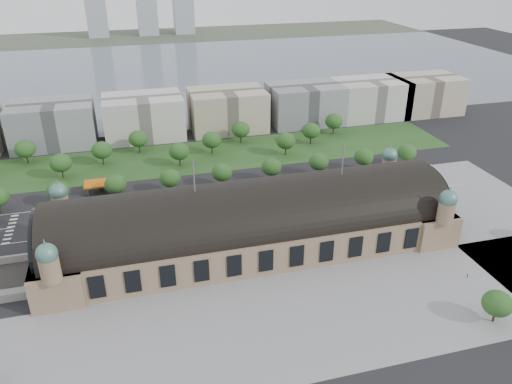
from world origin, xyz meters
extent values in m
plane|color=black|center=(0.00, 0.00, 0.00)|extent=(900.00, 900.00, 0.00)
cube|color=#886F54|center=(0.00, 0.00, 6.00)|extent=(150.00, 40.00, 12.00)
cube|color=#886F54|center=(-67.00, 0.00, 6.00)|extent=(16.00, 43.00, 12.00)
cube|color=#886F54|center=(67.00, 0.00, 6.00)|extent=(16.00, 43.00, 12.00)
cylinder|color=black|center=(0.00, 0.00, 12.00)|extent=(144.00, 37.60, 37.60)
cylinder|color=black|center=(-73.00, 0.00, 14.00)|extent=(1.20, 32.00, 32.00)
cylinder|color=black|center=(73.00, 0.00, 14.00)|extent=(1.20, 32.00, 32.00)
cylinder|color=#886F54|center=(-67.00, 21.00, 16.00)|extent=(6.00, 6.00, 8.00)
sphere|color=slate|center=(-67.00, 21.00, 21.50)|extent=(6.40, 6.40, 6.40)
cone|color=slate|center=(-67.00, 21.00, 25.50)|extent=(1.00, 1.00, 2.50)
cylinder|color=#886F54|center=(67.00, 21.00, 16.00)|extent=(6.00, 6.00, 8.00)
sphere|color=slate|center=(67.00, 21.00, 21.50)|extent=(6.40, 6.40, 6.40)
cone|color=slate|center=(67.00, 21.00, 25.50)|extent=(1.00, 1.00, 2.50)
cylinder|color=#886F54|center=(-67.00, -21.00, 16.00)|extent=(6.00, 6.00, 8.00)
sphere|color=slate|center=(-67.00, -21.00, 21.50)|extent=(6.40, 6.40, 6.40)
cone|color=slate|center=(-67.00, -21.00, 25.50)|extent=(1.00, 1.00, 2.50)
cylinder|color=#886F54|center=(67.00, -21.00, 16.00)|extent=(6.00, 6.00, 8.00)
sphere|color=slate|center=(67.00, -21.00, 21.50)|extent=(6.40, 6.40, 6.40)
cone|color=slate|center=(67.00, -21.00, 25.50)|extent=(1.00, 1.00, 2.50)
cylinder|color=#59595B|center=(-20.00, 0.00, 31.50)|extent=(0.50, 0.50, 12.00)
cylinder|color=#59595B|center=(35.00, 0.00, 31.50)|extent=(0.50, 0.50, 12.00)
cube|color=gray|center=(10.00, -44.00, 0.00)|extent=(190.00, 48.00, 0.12)
cube|color=gray|center=(103.00, 0.00, 0.00)|extent=(56.00, 100.00, 0.12)
cube|color=black|center=(-20.00, 38.00, 0.00)|extent=(260.00, 26.00, 0.10)
cube|color=#26471C|center=(-15.00, 93.00, 0.00)|extent=(300.00, 45.00, 0.10)
cube|color=#C4630B|center=(-55.00, 62.00, 4.70)|extent=(14.00, 9.00, 0.70)
cube|color=#59595B|center=(-53.00, 68.00, 1.60)|extent=(7.00, 5.00, 3.20)
cylinder|color=#59595B|center=(-60.50, 65.20, 2.20)|extent=(0.50, 0.50, 4.40)
cylinder|color=#59595B|center=(-49.50, 65.20, 2.20)|extent=(0.50, 0.50, 4.40)
cylinder|color=#59595B|center=(-60.50, 58.80, 2.20)|extent=(0.50, 0.50, 4.40)
cylinder|color=#59595B|center=(-49.50, 58.80, 2.20)|extent=(0.50, 0.50, 4.40)
cube|color=slate|center=(0.00, 298.00, 0.00)|extent=(700.00, 320.00, 0.08)
cube|color=#44513D|center=(0.00, 498.00, 0.00)|extent=(700.00, 120.00, 0.14)
cube|color=#9EA8B2|center=(-60.00, 508.00, 40.00)|extent=(24.00, 24.00, 80.00)
cube|color=#9EA8B2|center=(45.00, 508.00, 37.50)|extent=(24.00, 24.00, 75.00)
cube|color=gray|center=(-80.00, 133.00, 12.00)|extent=(45.00, 32.00, 24.00)
cube|color=beige|center=(-30.00, 133.00, 12.00)|extent=(45.00, 32.00, 24.00)
cube|color=#BCAE93|center=(20.00, 133.00, 12.00)|extent=(45.00, 32.00, 24.00)
cube|color=gray|center=(70.00, 133.00, 12.00)|extent=(45.00, 32.00, 24.00)
cube|color=beige|center=(115.00, 133.00, 12.00)|extent=(45.00, 32.00, 24.00)
cube|color=#BCAE93|center=(155.00, 133.00, 12.00)|extent=(45.00, 32.00, 24.00)
cylinder|color=#2D2116|center=(-96.00, 53.00, 2.16)|extent=(0.70, 0.70, 4.32)
cylinder|color=#2D2116|center=(-72.00, 53.00, 2.16)|extent=(0.70, 0.70, 4.32)
ellipsoid|color=#214819|center=(-72.00, 53.00, 7.44)|extent=(9.60, 9.60, 8.16)
cylinder|color=#2D2116|center=(-48.00, 53.00, 2.16)|extent=(0.70, 0.70, 4.32)
ellipsoid|color=#214819|center=(-48.00, 53.00, 7.44)|extent=(9.60, 9.60, 8.16)
cylinder|color=#2D2116|center=(-24.00, 53.00, 2.16)|extent=(0.70, 0.70, 4.32)
ellipsoid|color=#214819|center=(-24.00, 53.00, 7.44)|extent=(9.60, 9.60, 8.16)
cylinder|color=#2D2116|center=(0.00, 53.00, 2.16)|extent=(0.70, 0.70, 4.32)
ellipsoid|color=#214819|center=(0.00, 53.00, 7.44)|extent=(9.60, 9.60, 8.16)
cylinder|color=#2D2116|center=(24.00, 53.00, 2.16)|extent=(0.70, 0.70, 4.32)
ellipsoid|color=#214819|center=(24.00, 53.00, 7.44)|extent=(9.60, 9.60, 8.16)
cylinder|color=#2D2116|center=(48.00, 53.00, 2.16)|extent=(0.70, 0.70, 4.32)
ellipsoid|color=#214819|center=(48.00, 53.00, 7.44)|extent=(9.60, 9.60, 8.16)
cylinder|color=#2D2116|center=(72.00, 53.00, 2.16)|extent=(0.70, 0.70, 4.32)
ellipsoid|color=#214819|center=(72.00, 53.00, 7.44)|extent=(9.60, 9.60, 8.16)
cylinder|color=#2D2116|center=(96.00, 53.00, 2.16)|extent=(0.70, 0.70, 4.32)
ellipsoid|color=#214819|center=(96.00, 53.00, 7.44)|extent=(9.60, 9.60, 8.16)
cylinder|color=#2D2116|center=(-92.00, 107.00, 2.34)|extent=(0.70, 0.70, 4.68)
ellipsoid|color=#214819|center=(-92.00, 107.00, 8.06)|extent=(10.40, 10.40, 8.84)
cylinder|color=#2D2116|center=(-73.00, 83.00, 2.34)|extent=(0.70, 0.70, 4.68)
ellipsoid|color=#214819|center=(-73.00, 83.00, 8.06)|extent=(10.40, 10.40, 8.84)
cylinder|color=#2D2116|center=(-54.00, 95.00, 2.34)|extent=(0.70, 0.70, 4.68)
ellipsoid|color=#214819|center=(-54.00, 95.00, 8.06)|extent=(10.40, 10.40, 8.84)
cylinder|color=#2D2116|center=(-35.00, 107.00, 2.34)|extent=(0.70, 0.70, 4.68)
ellipsoid|color=#214819|center=(-35.00, 107.00, 8.06)|extent=(10.40, 10.40, 8.84)
cylinder|color=#2D2116|center=(-16.00, 83.00, 2.34)|extent=(0.70, 0.70, 4.68)
ellipsoid|color=#214819|center=(-16.00, 83.00, 8.06)|extent=(10.40, 10.40, 8.84)
cylinder|color=#2D2116|center=(3.00, 95.00, 2.34)|extent=(0.70, 0.70, 4.68)
ellipsoid|color=#214819|center=(3.00, 95.00, 8.06)|extent=(10.40, 10.40, 8.84)
cylinder|color=#2D2116|center=(22.00, 107.00, 2.34)|extent=(0.70, 0.70, 4.68)
ellipsoid|color=#214819|center=(22.00, 107.00, 8.06)|extent=(10.40, 10.40, 8.84)
cylinder|color=#2D2116|center=(41.00, 83.00, 2.34)|extent=(0.70, 0.70, 4.68)
ellipsoid|color=#214819|center=(41.00, 83.00, 8.06)|extent=(10.40, 10.40, 8.84)
cylinder|color=#2D2116|center=(60.00, 95.00, 2.34)|extent=(0.70, 0.70, 4.68)
ellipsoid|color=#214819|center=(60.00, 95.00, 8.06)|extent=(10.40, 10.40, 8.84)
cylinder|color=#2D2116|center=(79.00, 107.00, 2.34)|extent=(0.70, 0.70, 4.68)
ellipsoid|color=#214819|center=(79.00, 107.00, 8.06)|extent=(10.40, 10.40, 8.84)
cylinder|color=#2D2116|center=(60.00, -60.00, 1.98)|extent=(0.70, 0.70, 3.96)
ellipsoid|color=#214819|center=(60.00, -60.00, 6.82)|extent=(9.00, 9.00, 7.65)
imported|color=#919299|center=(-79.37, 37.50, 0.79)|extent=(4.92, 2.16, 1.57)
imported|color=black|center=(-54.93, 27.72, 0.72)|extent=(5.28, 2.61, 1.44)
imported|color=maroon|center=(-39.62, 41.67, 0.78)|extent=(5.54, 2.70, 1.55)
imported|color=#181A44|center=(0.58, 34.90, 0.67)|extent=(4.02, 1.84, 1.34)
imported|color=slate|center=(44.09, 37.50, 0.69)|extent=(4.31, 1.79, 1.39)
imported|color=silver|center=(79.35, 29.15, 0.65)|extent=(4.91, 2.72, 1.30)
imported|color=black|center=(-77.40, 21.00, 0.72)|extent=(4.59, 3.09, 1.43)
imported|color=maroon|center=(-71.85, 21.14, 0.69)|extent=(5.48, 4.39, 1.39)
imported|color=#1C274E|center=(-64.53, 21.62, 0.64)|extent=(4.78, 3.38, 1.29)
imported|color=#58595F|center=(-40.14, 21.00, 0.77)|extent=(4.71, 4.17, 1.54)
imported|color=silver|center=(-57.66, 21.93, 0.75)|extent=(4.77, 3.37, 1.49)
imported|color=gray|center=(-49.85, 25.00, 0.68)|extent=(5.39, 3.87, 1.36)
imported|color=black|center=(-33.83, 21.00, 0.81)|extent=(6.00, 4.39, 1.62)
imported|color=#BA481D|center=(-22.68, 27.00, 1.68)|extent=(12.11, 3.07, 3.36)
imported|color=silver|center=(5.60, 29.76, 1.71)|extent=(12.48, 3.76, 3.43)
imported|color=silver|center=(25.72, 29.59, 1.63)|extent=(11.89, 3.55, 3.27)
imported|color=gray|center=(66.50, -38.76, 0.85)|extent=(0.65, 0.74, 1.69)
imported|color=gray|center=(69.32, -52.08, 0.85)|extent=(0.84, 1.20, 1.71)
camera|label=1|loc=(-39.96, -154.68, 102.38)|focal=35.00mm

